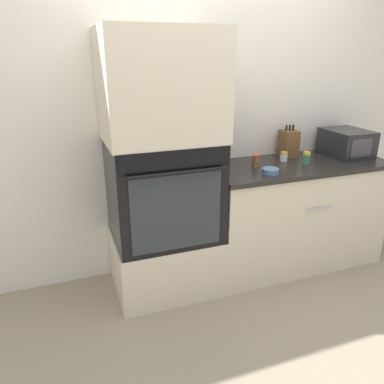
{
  "coord_description": "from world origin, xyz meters",
  "views": [
    {
      "loc": [
        -1.04,
        -2.09,
        1.69
      ],
      "look_at": [
        -0.2,
        0.21,
        0.78
      ],
      "focal_mm": 35.0,
      "sensor_mm": 36.0,
      "label": 1
    }
  ],
  "objects_px": {
    "microwave": "(346,143)",
    "knife_block": "(288,143)",
    "condiment_jar_far": "(256,161)",
    "wall_oven": "(164,190)",
    "condiment_jar_near": "(284,157)",
    "condiment_jar_mid": "(306,158)",
    "bowl": "(270,171)"
  },
  "relations": [
    {
      "from": "condiment_jar_mid",
      "to": "microwave",
      "type": "bearing_deg",
      "value": 13.54
    },
    {
      "from": "bowl",
      "to": "condiment_jar_far",
      "type": "xyz_separation_m",
      "value": [
        -0.01,
        0.2,
        0.02
      ]
    },
    {
      "from": "microwave",
      "to": "condiment_jar_far",
      "type": "xyz_separation_m",
      "value": [
        -0.87,
        -0.03,
        -0.06
      ]
    },
    {
      "from": "microwave",
      "to": "condiment_jar_mid",
      "type": "distance_m",
      "value": 0.49
    },
    {
      "from": "wall_oven",
      "to": "bowl",
      "type": "relative_size",
      "value": 6.09
    },
    {
      "from": "condiment_jar_far",
      "to": "wall_oven",
      "type": "bearing_deg",
      "value": -178.36
    },
    {
      "from": "wall_oven",
      "to": "microwave",
      "type": "bearing_deg",
      "value": 1.92
    },
    {
      "from": "wall_oven",
      "to": "microwave",
      "type": "relative_size",
      "value": 1.91
    },
    {
      "from": "knife_block",
      "to": "condiment_jar_far",
      "type": "height_order",
      "value": "knife_block"
    },
    {
      "from": "knife_block",
      "to": "bowl",
      "type": "bearing_deg",
      "value": -136.05
    },
    {
      "from": "microwave",
      "to": "knife_block",
      "type": "bearing_deg",
      "value": 163.1
    },
    {
      "from": "microwave",
      "to": "condiment_jar_near",
      "type": "bearing_deg",
      "value": 177.48
    },
    {
      "from": "wall_oven",
      "to": "knife_block",
      "type": "distance_m",
      "value": 1.17
    },
    {
      "from": "condiment_jar_near",
      "to": "condiment_jar_mid",
      "type": "distance_m",
      "value": 0.18
    },
    {
      "from": "bowl",
      "to": "condiment_jar_near",
      "type": "xyz_separation_m",
      "value": [
        0.28,
        0.26,
        0.02
      ]
    },
    {
      "from": "wall_oven",
      "to": "bowl",
      "type": "bearing_deg",
      "value": -13.54
    },
    {
      "from": "wall_oven",
      "to": "condiment_jar_mid",
      "type": "relative_size",
      "value": 7.34
    },
    {
      "from": "condiment_jar_far",
      "to": "condiment_jar_near",
      "type": "bearing_deg",
      "value": 11.51
    },
    {
      "from": "microwave",
      "to": "bowl",
      "type": "xyz_separation_m",
      "value": [
        -0.86,
        -0.23,
        -0.09
      ]
    },
    {
      "from": "wall_oven",
      "to": "condiment_jar_near",
      "type": "bearing_deg",
      "value": 4.45
    },
    {
      "from": "knife_block",
      "to": "bowl",
      "type": "height_order",
      "value": "knife_block"
    },
    {
      "from": "condiment_jar_mid",
      "to": "knife_block",
      "type": "bearing_deg",
      "value": 89.81
    },
    {
      "from": "microwave",
      "to": "knife_block",
      "type": "distance_m",
      "value": 0.49
    },
    {
      "from": "bowl",
      "to": "microwave",
      "type": "bearing_deg",
      "value": 15.15
    },
    {
      "from": "wall_oven",
      "to": "condiment_jar_near",
      "type": "xyz_separation_m",
      "value": [
        1.02,
        0.08,
        0.13
      ]
    },
    {
      "from": "bowl",
      "to": "knife_block",
      "type": "bearing_deg",
      "value": 43.95
    },
    {
      "from": "microwave",
      "to": "condiment_jar_mid",
      "type": "height_order",
      "value": "microwave"
    },
    {
      "from": "bowl",
      "to": "condiment_jar_far",
      "type": "height_order",
      "value": "condiment_jar_far"
    },
    {
      "from": "condiment_jar_mid",
      "to": "condiment_jar_far",
      "type": "distance_m",
      "value": 0.41
    },
    {
      "from": "condiment_jar_near",
      "to": "condiment_jar_mid",
      "type": "height_order",
      "value": "condiment_jar_mid"
    },
    {
      "from": "bowl",
      "to": "condiment_jar_near",
      "type": "bearing_deg",
      "value": 42.94
    },
    {
      "from": "knife_block",
      "to": "condiment_jar_mid",
      "type": "bearing_deg",
      "value": -90.19
    }
  ]
}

